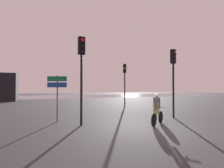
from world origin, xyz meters
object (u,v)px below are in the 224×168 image
Objects in this scene: traffic_light_far_right at (125,77)px; direction_sign_post at (57,90)px; traffic_light_near_right at (173,70)px; cyclist at (157,109)px; traffic_light_near_left at (81,64)px.

traffic_light_far_right is 9.42m from direction_sign_post.
cyclist is (-2.40, -1.48, -2.22)m from traffic_light_near_right.
direction_sign_post reaches higher than cyclist.
traffic_light_near_right is (5.96, 0.03, -0.08)m from traffic_light_near_left.
cyclist is (3.56, -1.45, -2.31)m from traffic_light_near_left.
traffic_light_near_right reaches higher than traffic_light_far_right.
traffic_light_far_right reaches higher than cyclist.
traffic_light_far_right is 2.70× the size of cyclist.
cyclist is at bearing 172.29° from direction_sign_post.
traffic_light_near_left is at bearing 150.85° from direction_sign_post.
traffic_light_near_right is 3.59m from cyclist.
traffic_light_near_left reaches higher than cyclist.
traffic_light_far_right is 9.42m from cyclist.
traffic_light_near_right is 2.70× the size of cyclist.
direction_sign_post is (-7.21, -5.93, -1.24)m from traffic_light_far_right.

